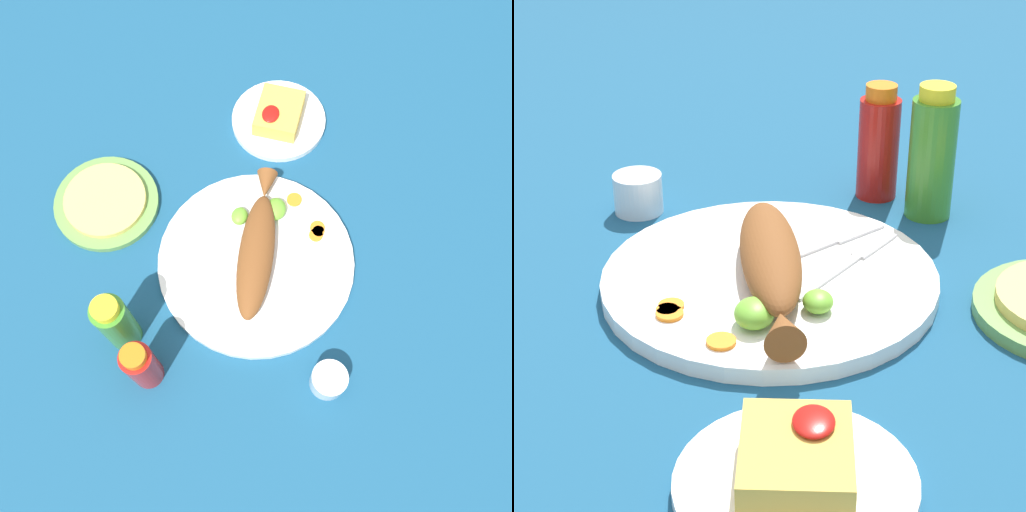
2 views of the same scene
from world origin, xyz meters
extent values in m
plane|color=navy|center=(0.00, 0.00, 0.00)|extent=(4.00, 4.00, 0.00)
cylinder|color=white|center=(0.00, 0.00, 0.01)|extent=(0.36, 0.36, 0.02)
ellipsoid|color=brown|center=(0.00, 0.00, 0.04)|extent=(0.25, 0.09, 0.04)
cone|color=brown|center=(-0.15, -0.02, 0.04)|extent=(0.06, 0.05, 0.04)
cube|color=silver|center=(0.04, -0.03, 0.02)|extent=(0.08, 0.09, 0.00)
cube|color=silver|center=(0.10, -0.10, 0.02)|extent=(0.06, 0.06, 0.00)
cube|color=silver|center=(-0.01, -0.06, 0.02)|extent=(0.10, 0.07, 0.00)
cube|color=silver|center=(0.06, -0.12, 0.02)|extent=(0.07, 0.06, 0.00)
cylinder|color=orange|center=(-0.08, 0.10, 0.02)|extent=(0.02, 0.02, 0.00)
cylinder|color=orange|center=(-0.08, 0.10, 0.02)|extent=(0.03, 0.03, 0.00)
cylinder|color=orange|center=(-0.09, 0.10, 0.02)|extent=(0.03, 0.03, 0.00)
cylinder|color=orange|center=(-0.14, 0.04, 0.02)|extent=(0.03, 0.03, 0.00)
ellipsoid|color=#6BB233|center=(-0.10, 0.01, 0.03)|extent=(0.05, 0.04, 0.03)
ellipsoid|color=#6BB233|center=(-0.08, -0.05, 0.03)|extent=(0.04, 0.03, 0.02)
cylinder|color=#B21914|center=(0.24, -0.13, 0.07)|extent=(0.05, 0.05, 0.13)
cylinder|color=orange|center=(0.24, -0.13, 0.14)|extent=(0.04, 0.04, 0.02)
cylinder|color=#3D8428|center=(0.19, -0.19, 0.07)|extent=(0.06, 0.06, 0.15)
cylinder|color=yellow|center=(0.19, -0.19, 0.16)|extent=(0.04, 0.04, 0.02)
cylinder|color=silver|center=(0.18, 0.17, 0.02)|extent=(0.06, 0.06, 0.05)
cylinder|color=white|center=(0.18, 0.17, 0.01)|extent=(0.05, 0.05, 0.02)
cylinder|color=white|center=(-0.32, -0.03, 0.01)|extent=(0.19, 0.19, 0.01)
cube|color=gold|center=(-0.32, -0.03, 0.03)|extent=(0.11, 0.09, 0.04)
ellipsoid|color=#AD140F|center=(-0.30, -0.04, 0.05)|extent=(0.04, 0.03, 0.01)
camera|label=1|loc=(0.38, 0.10, 0.99)|focal=40.00mm
camera|label=2|loc=(-0.87, -0.03, 0.51)|focal=65.00mm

